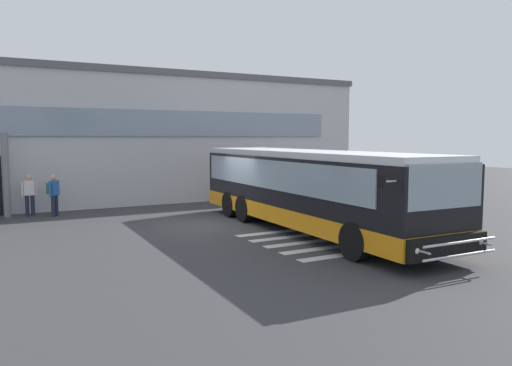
{
  "coord_description": "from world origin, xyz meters",
  "views": [
    {
      "loc": [
        -7.01,
        -16.27,
        3.14
      ],
      "look_at": [
        1.4,
        -0.71,
        1.5
      ],
      "focal_mm": 34.5,
      "sensor_mm": 36.0,
      "label": 1
    }
  ],
  "objects": [
    {
      "name": "ground_plane",
      "position": [
        0.0,
        0.0,
        -0.01
      ],
      "size": [
        80.0,
        90.0,
        0.02
      ],
      "primitive_type": "cube",
      "color": "#353538",
      "rests_on": "ground"
    },
    {
      "name": "passenger_by_doorway",
      "position": [
        -4.86,
        4.66,
        0.96
      ],
      "size": [
        0.51,
        0.52,
        1.68
      ],
      "color": "#1E2338",
      "rests_on": "ground"
    },
    {
      "name": "bay_paint_stripes",
      "position": [
        2.0,
        -4.2,
        0.0
      ],
      "size": [
        4.4,
        3.96,
        0.01
      ],
      "color": "silver",
      "rests_on": "ground"
    },
    {
      "name": "passenger_near_column",
      "position": [
        -5.71,
        5.12,
        0.93
      ],
      "size": [
        0.59,
        0.23,
        1.68
      ],
      "color": "#1E2338",
      "rests_on": "ground"
    },
    {
      "name": "bus_main_foreground",
      "position": [
        2.33,
        -2.73,
        1.34
      ],
      "size": [
        3.3,
        12.09,
        2.7
      ],
      "color": "black",
      "rests_on": "ground"
    },
    {
      "name": "terminal_building",
      "position": [
        -0.69,
        11.63,
        3.15
      ],
      "size": [
        23.91,
        13.8,
        6.32
      ],
      "color": "#B7B7BC",
      "rests_on": "ground"
    },
    {
      "name": "entry_support_column",
      "position": [
        -6.51,
        5.4,
        1.66
      ],
      "size": [
        0.28,
        0.28,
        3.32
      ],
      "primitive_type": "cylinder",
      "color": "slate",
      "rests_on": "ground"
    }
  ]
}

